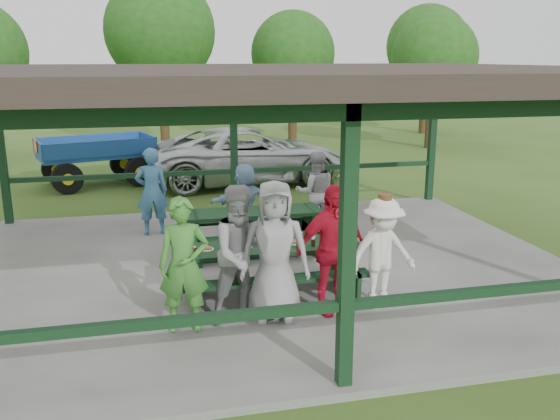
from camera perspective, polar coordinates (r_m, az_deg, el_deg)
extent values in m
plane|color=#36551A|center=(10.01, -1.00, -5.87)|extent=(90.00, 90.00, 0.00)
cube|color=slate|center=(9.99, -1.00, -5.60)|extent=(10.00, 8.00, 0.10)
cube|color=black|center=(6.02, 6.47, -3.85)|extent=(0.15, 0.15, 3.00)
cube|color=black|center=(13.43, -25.24, 5.06)|extent=(0.15, 0.15, 3.00)
cube|color=black|center=(13.26, -4.47, 6.29)|extent=(0.15, 0.15, 3.00)
cube|color=black|center=(14.75, 14.44, 6.71)|extent=(0.15, 0.15, 3.00)
cube|color=black|center=(5.95, -16.52, -10.86)|extent=(4.65, 0.10, 0.10)
cube|color=black|center=(7.34, 24.43, -6.65)|extent=(4.65, 0.10, 0.10)
cube|color=black|center=(13.23, -14.76, 3.20)|extent=(4.65, 0.10, 0.10)
cube|color=black|center=(13.91, 5.43, 4.16)|extent=(4.65, 0.10, 0.10)
cube|color=black|center=(5.74, 6.88, 9.54)|extent=(9.80, 0.15, 0.20)
cube|color=black|center=(13.13, -4.59, 12.35)|extent=(9.80, 0.15, 0.20)
cube|color=#2D2420|center=(9.39, -1.09, 12.88)|extent=(10.60, 8.60, 0.24)
cube|color=black|center=(8.58, -0.96, -3.59)|extent=(2.62, 0.75, 0.06)
cube|color=black|center=(8.17, -0.13, -6.74)|extent=(2.62, 0.28, 0.05)
cube|color=black|center=(9.19, -1.67, -4.29)|extent=(2.62, 0.28, 0.05)
cube|color=black|center=(8.55, -8.41, -6.28)|extent=(0.06, 0.70, 0.75)
cube|color=black|center=(8.98, 6.13, -5.16)|extent=(0.06, 0.70, 0.75)
cube|color=black|center=(8.60, -8.37, -7.21)|extent=(0.06, 1.39, 0.45)
cube|color=black|center=(9.04, 6.11, -6.06)|extent=(0.06, 1.39, 0.45)
cube|color=black|center=(10.49, -2.58, -0.23)|extent=(2.40, 0.75, 0.06)
cube|color=black|center=(10.05, -1.98, -2.64)|extent=(2.40, 0.28, 0.05)
cube|color=black|center=(11.09, -3.08, -0.99)|extent=(2.40, 0.28, 0.05)
cube|color=black|center=(10.46, -8.06, -2.37)|extent=(0.06, 0.70, 0.75)
cube|color=black|center=(10.80, 2.77, -1.69)|extent=(0.06, 0.70, 0.75)
cube|color=black|center=(10.50, -8.03, -3.16)|extent=(0.06, 1.39, 0.45)
cube|color=black|center=(10.85, 2.76, -2.45)|extent=(0.06, 1.39, 0.45)
cylinder|color=white|center=(8.44, -7.14, -3.77)|extent=(0.22, 0.22, 0.01)
torus|color=olive|center=(8.41, -7.40, -3.69)|extent=(0.10, 0.10, 0.03)
torus|color=olive|center=(8.42, -6.86, -3.65)|extent=(0.10, 0.10, 0.03)
torus|color=olive|center=(8.47, -7.18, -3.53)|extent=(0.10, 0.10, 0.03)
cylinder|color=white|center=(8.51, -3.41, -3.53)|extent=(0.22, 0.22, 0.01)
torus|color=olive|center=(8.48, -3.66, -3.45)|extent=(0.10, 0.10, 0.03)
torus|color=olive|center=(8.49, -3.13, -3.41)|extent=(0.10, 0.10, 0.03)
torus|color=olive|center=(8.54, -3.47, -3.30)|extent=(0.10, 0.10, 0.03)
cylinder|color=white|center=(8.65, 1.39, -3.20)|extent=(0.22, 0.22, 0.01)
torus|color=olive|center=(8.62, 1.17, -3.11)|extent=(0.10, 0.10, 0.03)
torus|color=olive|center=(8.64, 1.68, -3.08)|extent=(0.10, 0.10, 0.03)
torus|color=olive|center=(8.69, 1.32, -2.97)|extent=(0.10, 0.10, 0.03)
cylinder|color=white|center=(8.88, 6.50, -2.82)|extent=(0.22, 0.22, 0.01)
torus|color=olive|center=(8.84, 6.31, -2.74)|extent=(0.10, 0.10, 0.03)
torus|color=olive|center=(8.87, 6.80, -2.70)|extent=(0.10, 0.10, 0.03)
torus|color=olive|center=(8.91, 6.41, -2.60)|extent=(0.10, 0.10, 0.03)
cylinder|color=#381E0F|center=(8.24, -8.19, -3.94)|extent=(0.06, 0.06, 0.10)
cylinder|color=#381E0F|center=(8.30, -4.57, -3.71)|extent=(0.06, 0.06, 0.10)
cylinder|color=#381E0F|center=(8.47, 1.78, -3.27)|extent=(0.06, 0.06, 0.10)
cylinder|color=#381E0F|center=(8.53, 3.20, -3.16)|extent=(0.06, 0.06, 0.10)
cylinder|color=#381E0F|center=(8.63, 5.45, -2.99)|extent=(0.06, 0.06, 0.10)
cylinder|color=#381E0F|center=(8.67, 6.26, -2.93)|extent=(0.06, 0.06, 0.10)
cone|color=white|center=(8.70, -2.80, -2.80)|extent=(0.09, 0.09, 0.10)
cone|color=white|center=(8.85, 1.89, -2.48)|extent=(0.09, 0.09, 0.10)
cone|color=white|center=(8.91, 3.16, -2.39)|extent=(0.09, 0.09, 0.10)
cone|color=white|center=(9.01, 5.38, -2.24)|extent=(0.09, 0.09, 0.10)
imported|color=#3E8831|center=(7.52, -9.25, -5.27)|extent=(0.68, 0.50, 1.74)
imported|color=gray|center=(7.70, -3.65, -4.25)|extent=(1.04, 0.91, 1.83)
imported|color=#979699|center=(7.72, -0.53, -3.99)|extent=(1.00, 0.74, 1.87)
imported|color=red|center=(7.98, 5.00, -3.78)|extent=(1.10, 0.62, 1.78)
imported|color=white|center=(8.25, 9.83, -4.12)|extent=(1.07, 0.70, 1.56)
cylinder|color=brown|center=(8.05, 10.05, 0.73)|extent=(0.36, 0.36, 0.02)
cylinder|color=brown|center=(8.04, 10.07, 1.15)|extent=(0.21, 0.21, 0.11)
imported|color=#80A4C7|center=(11.29, -3.40, 0.86)|extent=(1.40, 0.94, 1.45)
imported|color=teal|center=(11.76, -12.24, 1.76)|extent=(0.67, 0.47, 1.72)
imported|color=#959497|center=(11.62, 3.44, 1.70)|extent=(0.87, 0.73, 1.63)
imported|color=silver|center=(16.85, -3.04, 5.26)|extent=(5.78, 2.95, 1.56)
cube|color=navy|center=(17.29, -17.27, 5.11)|extent=(3.29, 2.29, 0.13)
cube|color=navy|center=(16.54, -16.76, 5.67)|extent=(2.87, 0.92, 0.43)
cube|color=navy|center=(17.98, -17.87, 6.26)|extent=(2.87, 0.92, 0.43)
cube|color=navy|center=(17.00, -22.25, 5.44)|extent=(0.49, 1.45, 0.43)
cube|color=navy|center=(17.63, -12.59, 6.46)|extent=(0.49, 1.45, 0.43)
cylinder|color=black|center=(16.42, -19.78, 2.84)|extent=(0.83, 0.42, 0.81)
cylinder|color=yellow|center=(16.42, -19.78, 2.84)|extent=(0.35, 0.31, 0.30)
cylinder|color=black|center=(17.97, -20.72, 3.70)|extent=(0.83, 0.42, 0.81)
cylinder|color=yellow|center=(17.97, -20.72, 3.70)|extent=(0.35, 0.31, 0.30)
cylinder|color=black|center=(16.84, -13.37, 3.58)|extent=(0.83, 0.42, 0.81)
cylinder|color=yellow|center=(16.84, -13.37, 3.58)|extent=(0.35, 0.31, 0.30)
cylinder|color=black|center=(18.36, -14.81, 4.37)|extent=(0.83, 0.42, 0.81)
cylinder|color=yellow|center=(18.36, -14.81, 4.37)|extent=(0.35, 0.31, 0.30)
cube|color=navy|center=(17.85, -10.89, 5.43)|extent=(1.04, 0.39, 0.09)
cone|color=#F2590C|center=(16.98, -22.46, 5.77)|extent=(0.14, 0.41, 0.43)
cylinder|color=#322214|center=(23.88, -11.12, 9.80)|extent=(0.36, 0.36, 3.26)
sphere|color=#1A4E14|center=(23.82, -11.47, 16.54)|extent=(4.18, 4.18, 4.18)
cylinder|color=#322214|center=(25.02, 1.22, 9.58)|extent=(0.36, 0.36, 2.67)
sphere|color=#1A4E14|center=(24.92, 1.25, 14.84)|extent=(3.41, 3.41, 3.41)
cylinder|color=#322214|center=(24.14, 14.29, 8.84)|extent=(0.36, 0.36, 2.56)
sphere|color=#1A4E14|center=(24.04, 14.62, 14.06)|extent=(3.28, 3.28, 3.28)
cylinder|color=#322214|center=(28.85, 13.69, 10.08)|extent=(0.36, 0.36, 2.91)
sphere|color=#1A4E14|center=(28.78, 14.00, 15.05)|extent=(3.73, 3.73, 3.73)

